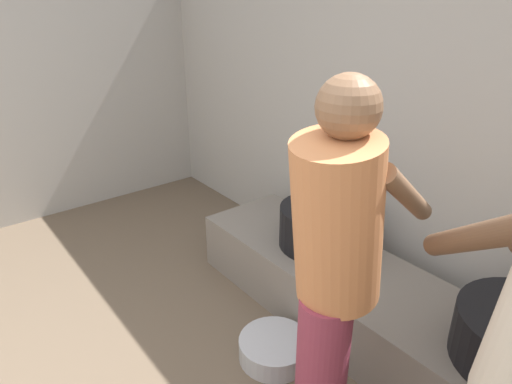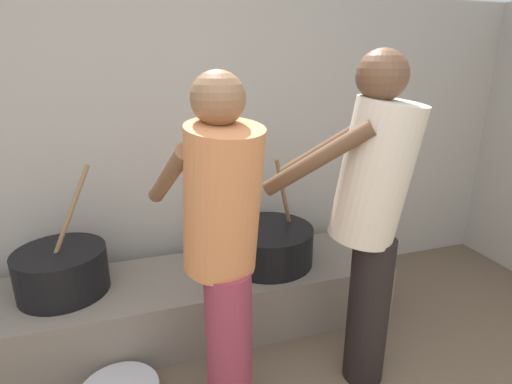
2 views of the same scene
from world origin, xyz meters
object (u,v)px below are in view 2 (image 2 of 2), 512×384
Objects in this scene: cooking_pot_secondary at (268,245)px; cook_in_orange_shirt at (223,240)px; cooking_pot_main at (62,271)px; cook_in_cream_shirt at (371,209)px.

cook_in_orange_shirt is (-0.44, -0.68, 0.40)m from cooking_pot_secondary.
cooking_pot_main is 0.43× the size of cook_in_cream_shirt.
cooking_pot_main is 1.09m from cook_in_orange_shirt.
cook_in_orange_shirt reaches higher than cooking_pot_secondary.
cooking_pot_main is at bearing 136.36° from cook_in_orange_shirt.
cook_in_cream_shirt is 1.05× the size of cook_in_orange_shirt.
cook_in_orange_shirt is at bearing -43.64° from cooking_pot_main.
cooking_pot_secondary is (1.17, -0.02, -0.01)m from cooking_pot_main.
cooking_pot_main is 0.46× the size of cook_in_orange_shirt.
cook_in_orange_shirt is (-0.69, -0.01, -0.05)m from cook_in_cream_shirt.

